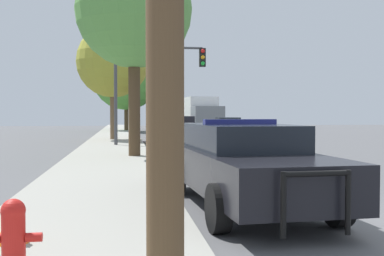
% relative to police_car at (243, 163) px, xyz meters
% --- Properties ---
extents(sidewalk_left, '(3.00, 110.00, 0.13)m').
position_rel_police_car_xyz_m(sidewalk_left, '(-2.61, -1.71, -0.72)').
color(sidewalk_left, '#99968C').
rests_on(sidewalk_left, ground_plane).
extents(police_car, '(2.30, 5.52, 1.55)m').
position_rel_police_car_xyz_m(police_car, '(0.00, 0.00, 0.00)').
color(police_car, black).
rests_on(police_car, ground_plane).
extents(fire_hydrant, '(0.53, 0.23, 0.72)m').
position_rel_police_car_xyz_m(fire_hydrant, '(-3.13, -3.51, -0.27)').
color(fire_hydrant, red).
rests_on(fire_hydrant, sidewalk_left).
extents(traffic_light, '(4.42, 0.35, 4.82)m').
position_rel_police_car_xyz_m(traffic_light, '(-0.66, 14.96, 2.81)').
color(traffic_light, '#424247').
rests_on(traffic_light, sidewalk_left).
extents(car_background_distant, '(2.24, 4.30, 1.28)m').
position_rel_police_car_xyz_m(car_background_distant, '(1.13, 37.58, -0.09)').
color(car_background_distant, '#333856').
rests_on(car_background_distant, ground_plane).
extents(car_background_oncoming, '(2.12, 4.18, 1.34)m').
position_rel_police_car_xyz_m(car_background_oncoming, '(5.03, 24.29, -0.06)').
color(car_background_oncoming, silver).
rests_on(car_background_oncoming, ground_plane).
extents(car_background_midblock, '(2.30, 4.56, 1.48)m').
position_rel_police_car_xyz_m(car_background_midblock, '(0.68, 17.85, -0.01)').
color(car_background_midblock, maroon).
rests_on(car_background_midblock, ground_plane).
extents(box_truck, '(3.00, 7.67, 3.05)m').
position_rel_police_car_xyz_m(box_truck, '(4.67, 34.37, 0.85)').
color(box_truck, slate).
rests_on(box_truck, ground_plane).
extents(tree_sidewalk_mid, '(4.16, 4.16, 6.57)m').
position_rel_police_car_xyz_m(tree_sidewalk_mid, '(-2.73, 19.86, 3.82)').
color(tree_sidewalk_mid, brown).
rests_on(tree_sidewalk_mid, sidewalk_left).
extents(tree_sidewalk_near, '(4.15, 4.15, 7.28)m').
position_rel_police_car_xyz_m(tree_sidewalk_near, '(-1.72, 9.03, 4.52)').
color(tree_sidewalk_near, '#4C3823').
rests_on(tree_sidewalk_near, sidewalk_left).
extents(tree_sidewalk_far, '(6.03, 6.03, 7.79)m').
position_rel_police_car_xyz_m(tree_sidewalk_far, '(-1.91, 34.35, 4.12)').
color(tree_sidewalk_far, '#4C3823').
rests_on(tree_sidewalk_far, sidewalk_left).
extents(traffic_cone, '(0.37, 0.37, 0.49)m').
position_rel_police_car_xyz_m(traffic_cone, '(-3.39, -2.36, -0.41)').
color(traffic_cone, orange).
rests_on(traffic_cone, sidewalk_left).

